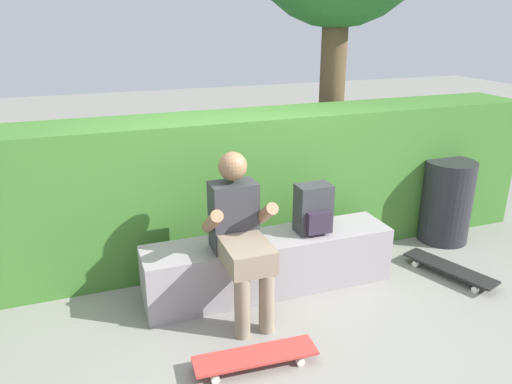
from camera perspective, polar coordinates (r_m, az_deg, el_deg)
name	(u,v)px	position (r m, az deg, el deg)	size (l,w,h in m)	color
ground_plane	(289,315)	(3.80, 3.93, -14.16)	(24.00, 24.00, 0.00)	gray
bench_main	(270,263)	(4.00, 1.62, -8.33)	(2.03, 0.43, 0.46)	gray
person_skater	(240,231)	(3.53, -1.91, -4.61)	(0.49, 0.62, 1.21)	#333338
skateboard_near_person	(255,356)	(3.29, -0.06, -18.64)	(0.81, 0.25, 0.09)	#BC3833
skateboard_beside_bench	(449,268)	(4.56, 21.65, -8.30)	(0.45, 0.82, 0.09)	black
backpack_on_bench	(314,209)	(3.95, 6.75, -2.04)	(0.28, 0.23, 0.40)	#333338
hedge_row	(237,186)	(4.45, -2.18, 0.66)	(5.88, 0.64, 1.31)	#3C712A
trash_bin	(446,201)	(5.13, 21.34, -1.01)	(0.48, 0.48, 0.81)	#232328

